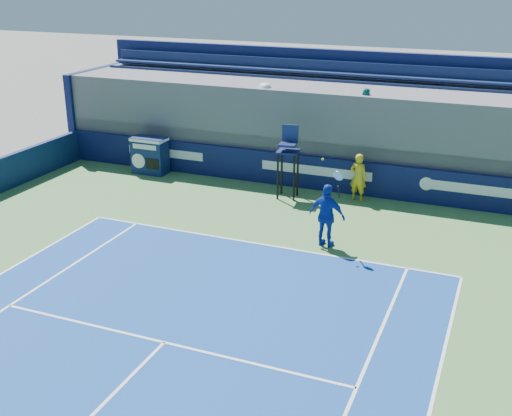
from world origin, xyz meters
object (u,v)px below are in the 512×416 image
at_px(ball_person, 358,177).
at_px(match_clock, 150,154).
at_px(tennis_player, 327,216).
at_px(umpire_chair, 288,154).

bearing_deg(ball_person, match_clock, 8.50).
bearing_deg(tennis_player, umpire_chair, 124.49).
bearing_deg(umpire_chair, tennis_player, -55.51).
height_order(match_clock, tennis_player, tennis_player).
relative_size(ball_person, match_clock, 1.16).
bearing_deg(match_clock, ball_person, -0.12).
distance_m(match_clock, tennis_player, 9.07).
height_order(ball_person, umpire_chair, umpire_chair).
relative_size(ball_person, umpire_chair, 0.65).
xyz_separation_m(umpire_chair, tennis_player, (2.37, -3.46, -0.60)).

